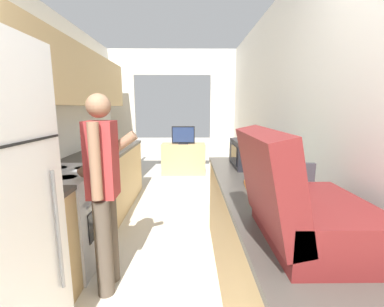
% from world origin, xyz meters
% --- Properties ---
extents(wall_left, '(0.38, 6.83, 2.50)m').
position_xyz_m(wall_left, '(-1.12, 1.99, 1.46)').
color(wall_left, silver).
rests_on(wall_left, ground_plane).
extents(wall_right, '(0.06, 6.83, 2.50)m').
position_xyz_m(wall_right, '(1.19, 1.62, 1.25)').
color(wall_right, silver).
rests_on(wall_right, ground_plane).
extents(wall_far_with_doorway, '(2.72, 0.06, 2.50)m').
position_xyz_m(wall_far_with_doorway, '(0.00, 4.46, 1.42)').
color(wall_far_with_doorway, silver).
rests_on(wall_far_with_doorway, ground_plane).
extents(counter_left, '(0.62, 3.01, 0.88)m').
position_xyz_m(counter_left, '(-0.86, 2.87, 0.44)').
color(counter_left, tan).
rests_on(counter_left, ground_plane).
extents(counter_right, '(0.62, 2.36, 0.88)m').
position_xyz_m(counter_right, '(0.86, 1.36, 0.44)').
color(counter_right, tan).
rests_on(counter_right, ground_plane).
extents(range_oven, '(0.66, 0.79, 1.02)m').
position_xyz_m(range_oven, '(-0.85, 1.84, 0.45)').
color(range_oven, '#B7B7BC').
rests_on(range_oven, ground_plane).
extents(person, '(0.50, 0.38, 1.56)m').
position_xyz_m(person, '(-0.35, 1.47, 0.83)').
color(person, '#4C4238').
rests_on(person, ground_plane).
extents(suitcase, '(0.52, 0.58, 0.49)m').
position_xyz_m(suitcase, '(0.78, 0.60, 1.04)').
color(suitcase, '#5B1919').
rests_on(suitcase, counter_right).
extents(microwave, '(0.40, 0.48, 0.26)m').
position_xyz_m(microwave, '(0.94, 2.05, 1.01)').
color(microwave, black).
rests_on(microwave, counter_right).
extents(book_stack, '(0.26, 0.30, 0.11)m').
position_xyz_m(book_stack, '(0.84, 1.34, 0.94)').
color(book_stack, '#C67028').
rests_on(book_stack, counter_right).
extents(tv_cabinet, '(0.95, 0.42, 0.67)m').
position_xyz_m(tv_cabinet, '(0.18, 5.13, 0.34)').
color(tv_cabinet, tan).
rests_on(tv_cabinet, ground_plane).
extents(television, '(0.49, 0.16, 0.38)m').
position_xyz_m(television, '(0.18, 5.09, 0.86)').
color(television, black).
rests_on(television, tv_cabinet).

